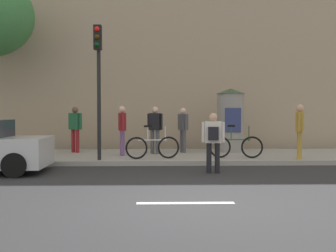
{
  "coord_description": "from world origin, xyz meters",
  "views": [
    {
      "loc": [
        -0.5,
        -7.22,
        1.68
      ],
      "look_at": [
        -0.27,
        2.0,
        1.35
      ],
      "focal_mm": 42.49,
      "sensor_mm": 36.0,
      "label": 1
    }
  ],
  "objects_px": {
    "pedestrian_in_red_top": "(183,126)",
    "poster_column": "(230,120)",
    "pedestrian_with_backpack": "(155,126)",
    "pedestrian_tallest": "(213,137)",
    "bicycle_upright": "(153,147)",
    "pedestrian_in_light_jacket": "(122,127)",
    "pedestrian_in_dark_shirt": "(300,127)",
    "traffic_light": "(98,70)",
    "bicycle_leaning": "(236,146)",
    "pedestrian_near_pole": "(75,125)"
  },
  "relations": [
    {
      "from": "poster_column",
      "to": "pedestrian_in_dark_shirt",
      "type": "bearing_deg",
      "value": -53.08
    },
    {
      "from": "bicycle_leaning",
      "to": "bicycle_upright",
      "type": "xyz_separation_m",
      "value": [
        -2.75,
        -0.16,
        0.0
      ]
    },
    {
      "from": "bicycle_upright",
      "to": "pedestrian_in_dark_shirt",
      "type": "bearing_deg",
      "value": -2.3
    },
    {
      "from": "pedestrian_tallest",
      "to": "pedestrian_in_dark_shirt",
      "type": "distance_m",
      "value": 3.61
    },
    {
      "from": "pedestrian_with_backpack",
      "to": "pedestrian_in_dark_shirt",
      "type": "xyz_separation_m",
      "value": [
        4.67,
        -1.73,
        0.05
      ]
    },
    {
      "from": "pedestrian_in_dark_shirt",
      "to": "traffic_light",
      "type": "bearing_deg",
      "value": -178.27
    },
    {
      "from": "bicycle_upright",
      "to": "pedestrian_in_light_jacket",
      "type": "bearing_deg",
      "value": 136.78
    },
    {
      "from": "pedestrian_near_pole",
      "to": "pedestrian_in_red_top",
      "type": "distance_m",
      "value": 4.03
    },
    {
      "from": "pedestrian_with_backpack",
      "to": "bicycle_leaning",
      "type": "xyz_separation_m",
      "value": [
        2.68,
        -1.38,
        -0.61
      ]
    },
    {
      "from": "pedestrian_in_light_jacket",
      "to": "pedestrian_in_red_top",
      "type": "xyz_separation_m",
      "value": [
        2.18,
        0.98,
        -0.03
      ]
    },
    {
      "from": "bicycle_leaning",
      "to": "pedestrian_in_light_jacket",
      "type": "bearing_deg",
      "value": 167.43
    },
    {
      "from": "pedestrian_with_backpack",
      "to": "pedestrian_tallest",
      "type": "bearing_deg",
      "value": -66.03
    },
    {
      "from": "pedestrian_near_pole",
      "to": "traffic_light",
      "type": "bearing_deg",
      "value": -63.07
    },
    {
      "from": "traffic_light",
      "to": "pedestrian_near_pole",
      "type": "bearing_deg",
      "value": 116.93
    },
    {
      "from": "pedestrian_in_red_top",
      "to": "poster_column",
      "type": "bearing_deg",
      "value": 6.88
    },
    {
      "from": "pedestrian_with_backpack",
      "to": "pedestrian_in_red_top",
      "type": "bearing_deg",
      "value": 23.11
    },
    {
      "from": "pedestrian_with_backpack",
      "to": "bicycle_upright",
      "type": "height_order",
      "value": "pedestrian_with_backpack"
    },
    {
      "from": "poster_column",
      "to": "pedestrian_tallest",
      "type": "height_order",
      "value": "poster_column"
    },
    {
      "from": "pedestrian_in_dark_shirt",
      "to": "poster_column",
      "type": "bearing_deg",
      "value": 126.92
    },
    {
      "from": "pedestrian_tallest",
      "to": "pedestrian_with_backpack",
      "type": "distance_m",
      "value": 3.98
    },
    {
      "from": "traffic_light",
      "to": "poster_column",
      "type": "xyz_separation_m",
      "value": [
        4.62,
        2.59,
        -1.6
      ]
    },
    {
      "from": "pedestrian_in_light_jacket",
      "to": "pedestrian_with_backpack",
      "type": "xyz_separation_m",
      "value": [
        1.14,
        0.53,
        -0.01
      ]
    },
    {
      "from": "pedestrian_tallest",
      "to": "pedestrian_in_dark_shirt",
      "type": "xyz_separation_m",
      "value": [
        3.06,
        1.9,
        0.22
      ]
    },
    {
      "from": "traffic_light",
      "to": "pedestrian_with_backpack",
      "type": "distance_m",
      "value": 3.18
    },
    {
      "from": "poster_column",
      "to": "pedestrian_near_pole",
      "type": "relative_size",
      "value": 1.41
    },
    {
      "from": "pedestrian_in_light_jacket",
      "to": "pedestrian_in_red_top",
      "type": "relative_size",
      "value": 1.03
    },
    {
      "from": "pedestrian_in_red_top",
      "to": "bicycle_leaning",
      "type": "xyz_separation_m",
      "value": [
        1.64,
        -1.83,
        -0.59
      ]
    },
    {
      "from": "poster_column",
      "to": "pedestrian_in_light_jacket",
      "type": "height_order",
      "value": "poster_column"
    },
    {
      "from": "pedestrian_in_light_jacket",
      "to": "pedestrian_in_red_top",
      "type": "bearing_deg",
      "value": 24.13
    },
    {
      "from": "bicycle_upright",
      "to": "pedestrian_in_red_top",
      "type": "bearing_deg",
      "value": 60.82
    },
    {
      "from": "poster_column",
      "to": "pedestrian_with_backpack",
      "type": "distance_m",
      "value": 2.95
    },
    {
      "from": "pedestrian_in_light_jacket",
      "to": "bicycle_leaning",
      "type": "xyz_separation_m",
      "value": [
        3.82,
        -0.85,
        -0.62
      ]
    },
    {
      "from": "pedestrian_in_red_top",
      "to": "pedestrian_in_dark_shirt",
      "type": "xyz_separation_m",
      "value": [
        3.63,
        -2.18,
        0.07
      ]
    },
    {
      "from": "pedestrian_in_light_jacket",
      "to": "bicycle_leaning",
      "type": "height_order",
      "value": "pedestrian_in_light_jacket"
    },
    {
      "from": "pedestrian_in_light_jacket",
      "to": "pedestrian_in_red_top",
      "type": "height_order",
      "value": "pedestrian_in_light_jacket"
    },
    {
      "from": "traffic_light",
      "to": "bicycle_leaning",
      "type": "height_order",
      "value": "traffic_light"
    },
    {
      "from": "pedestrian_tallest",
      "to": "pedestrian_in_light_jacket",
      "type": "bearing_deg",
      "value": 131.6
    },
    {
      "from": "pedestrian_in_red_top",
      "to": "pedestrian_with_backpack",
      "type": "relative_size",
      "value": 0.98
    },
    {
      "from": "pedestrian_in_dark_shirt",
      "to": "pedestrian_in_red_top",
      "type": "bearing_deg",
      "value": 149.03
    },
    {
      "from": "pedestrian_near_pole",
      "to": "bicycle_leaning",
      "type": "distance_m",
      "value": 6.01
    },
    {
      "from": "pedestrian_in_light_jacket",
      "to": "pedestrian_with_backpack",
      "type": "bearing_deg",
      "value": 25.06
    },
    {
      "from": "pedestrian_near_pole",
      "to": "bicycle_upright",
      "type": "height_order",
      "value": "pedestrian_near_pole"
    },
    {
      "from": "pedestrian_tallest",
      "to": "pedestrian_in_light_jacket",
      "type": "relative_size",
      "value": 0.95
    },
    {
      "from": "poster_column",
      "to": "pedestrian_near_pole",
      "type": "bearing_deg",
      "value": -178.51
    },
    {
      "from": "pedestrian_in_red_top",
      "to": "bicycle_upright",
      "type": "relative_size",
      "value": 0.95
    },
    {
      "from": "pedestrian_in_light_jacket",
      "to": "bicycle_leaning",
      "type": "bearing_deg",
      "value": -12.57
    },
    {
      "from": "pedestrian_with_backpack",
      "to": "poster_column",
      "type": "bearing_deg",
      "value": 13.07
    },
    {
      "from": "pedestrian_near_pole",
      "to": "pedestrian_in_dark_shirt",
      "type": "distance_m",
      "value": 7.98
    },
    {
      "from": "pedestrian_tallest",
      "to": "pedestrian_with_backpack",
      "type": "relative_size",
      "value": 0.96
    },
    {
      "from": "bicycle_leaning",
      "to": "pedestrian_in_dark_shirt",
      "type": "bearing_deg",
      "value": -9.89
    }
  ]
}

